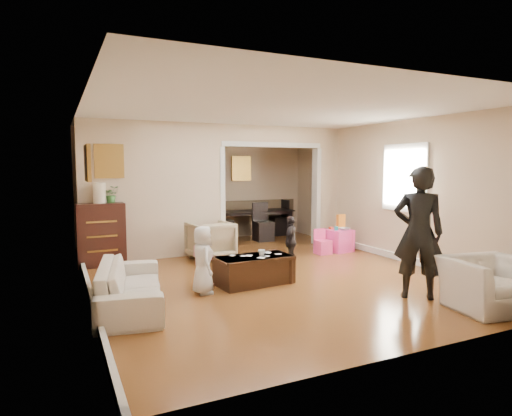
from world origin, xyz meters
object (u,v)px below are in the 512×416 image
cyan_cup (336,228)px  table_lamp (99,193)px  child_kneel_a (203,260)px  sofa (130,285)px  child_toddler (291,241)px  coffee_table (254,270)px  adult_person (418,233)px  coffee_cup (262,253)px  armchair_back (211,240)px  dresser (101,234)px  dining_table (252,223)px  child_kneel_b (203,257)px  play_table (339,240)px  armchair_front (489,284)px

cyan_cup → table_lamp: bearing=170.2°
child_kneel_a → sofa: bearing=103.3°
sofa → child_kneel_a: child_kneel_a is taller
table_lamp → child_toddler: 3.47m
table_lamp → child_kneel_a: table_lamp is taller
coffee_table → adult_person: bearing=-42.4°
coffee_cup → adult_person: 2.22m
adult_person → child_toddler: size_ratio=1.97×
armchair_back → cyan_cup: bearing=164.5°
dresser → child_toddler: 3.36m
adult_person → table_lamp: bearing=-8.7°
dining_table → child_kneel_a: (-2.61, -4.11, 0.14)m
sofa → dining_table: 5.59m
armchair_back → coffee_cup: 1.99m
sofa → child_kneel_b: size_ratio=2.33×
play_table → sofa: bearing=-157.7°
table_lamp → adult_person: bearing=-46.1°
coffee_table → coffee_cup: 0.28m
dining_table → child_kneel_b: bearing=-120.0°
sofa → child_toddler: 3.10m
dresser → coffee_table: dresser is taller
dresser → child_kneel_b: size_ratio=1.37×
coffee_cup → cyan_cup: size_ratio=1.29×
armchair_front → child_kneel_a: 3.67m
cyan_cup → dining_table: (-0.77, 2.49, -0.16)m
sofa → dresser: bearing=12.2°
child_kneel_a → child_kneel_b: (0.15, 0.45, -0.07)m
sofa → armchair_front: (4.00, -1.95, 0.04)m
cyan_cup → child_kneel_a: child_kneel_a is taller
dining_table → child_kneel_a: 4.87m
coffee_table → cyan_cup: bearing=30.2°
armchair_back → play_table: (2.65, -0.41, -0.13)m
child_toddler → armchair_back: bearing=-93.5°
armchair_front → play_table: size_ratio=2.07×
sofa → play_table: (4.48, 1.83, -0.05)m
dresser → armchair_front: bearing=-47.7°
sofa → dining_table: size_ratio=0.99×
cyan_cup → adult_person: size_ratio=0.05×
play_table → child_toddler: 1.77m
coffee_cup → child_kneel_b: bearing=156.4°
dresser → adult_person: (3.65, -3.79, 0.33)m
child_toddler → sofa: bearing=-25.9°
armchair_back → cyan_cup: size_ratio=9.84×
dresser → play_table: 4.65m
dresser → coffee_cup: 3.09m
adult_person → child_kneel_b: bearing=-0.3°
child_kneel_a → child_kneel_b: size_ratio=1.16×
child_toddler → play_table: bearing=160.1°
armchair_back → play_table: armchair_back is taller
sofa → child_kneel_b: 1.31m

